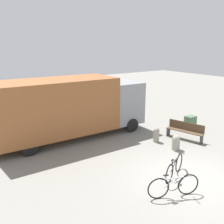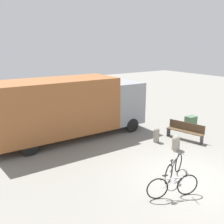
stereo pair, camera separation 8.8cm
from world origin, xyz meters
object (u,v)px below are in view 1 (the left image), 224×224
(delivery_truck, at_px, (69,106))
(bicycle_near, at_px, (173,186))
(park_bench, at_px, (185,130))
(bollard_near_bench, at_px, (176,142))
(utility_box, at_px, (190,122))
(bicycle_middle, at_px, (174,168))
(bollard_far_bench, at_px, (156,134))

(delivery_truck, bearing_deg, bicycle_near, -85.98)
(delivery_truck, xyz_separation_m, bicycle_near, (0.34, -7.06, -1.36))
(park_bench, xyz_separation_m, bollard_near_bench, (-1.47, -0.66, -0.13))
(bollard_near_bench, distance_m, utility_box, 3.50)
(bicycle_near, bearing_deg, delivery_truck, 114.50)
(bicycle_near, distance_m, utility_box, 7.49)
(delivery_truck, height_order, park_bench, delivery_truck)
(park_bench, distance_m, bicycle_middle, 4.29)
(bicycle_middle, relative_size, bollard_far_bench, 2.21)
(bicycle_near, height_order, bicycle_middle, same)
(bicycle_middle, relative_size, utility_box, 2.16)
(bicycle_near, distance_m, bollard_near_bench, 4.03)
(utility_box, bearing_deg, delivery_truck, 156.42)
(park_bench, bearing_deg, bollard_near_bench, 99.42)
(delivery_truck, xyz_separation_m, bicycle_middle, (1.34, -6.21, -1.36))
(delivery_truck, bearing_deg, utility_box, -22.28)
(bollard_near_bench, bearing_deg, park_bench, 24.08)
(bollard_near_bench, height_order, bollard_far_bench, bollard_far_bench)
(bicycle_near, height_order, bollard_far_bench, bicycle_near)
(bicycle_middle, bearing_deg, bollard_near_bench, 17.61)
(bollard_far_bench, distance_m, utility_box, 3.19)
(park_bench, relative_size, bollard_far_bench, 2.61)
(bicycle_middle, xyz_separation_m, bollard_near_bench, (2.08, 1.74, -0.01))
(bicycle_middle, height_order, bollard_near_bench, bicycle_middle)
(bicycle_middle, height_order, bollard_far_bench, bicycle_middle)
(park_bench, height_order, bicycle_near, park_bench)
(bicycle_middle, bearing_deg, park_bench, 11.72)
(utility_box, bearing_deg, bollard_near_bench, -152.53)
(utility_box, bearing_deg, bicycle_middle, -147.08)
(park_bench, xyz_separation_m, bollard_far_bench, (-1.53, 0.61, -0.10))
(bollard_far_bench, xyz_separation_m, utility_box, (3.17, 0.34, -0.02))
(delivery_truck, xyz_separation_m, bollard_far_bench, (3.36, -3.19, -1.34))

